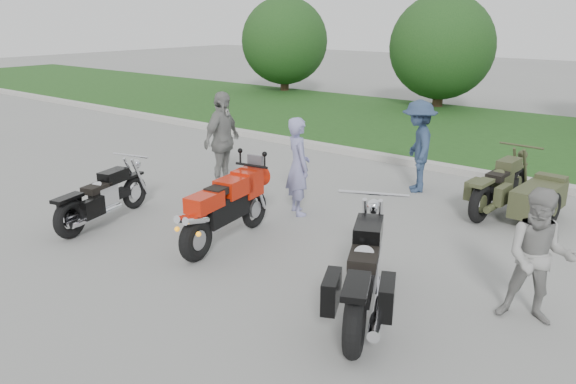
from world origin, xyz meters
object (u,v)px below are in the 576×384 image
Objects in this scene: person_denim at (418,146)px; person_back at (222,141)px; sportbike_red at (225,207)px; person_stripe at (298,166)px; person_grey at (539,257)px; cruiser_left at (100,200)px; cruiser_right at (364,276)px; cruiser_sidecar at (521,194)px.

person_back is at bearing -87.12° from person_denim.
person_stripe is (0.02, 1.75, 0.25)m from sportbike_red.
person_denim is at bearing -66.19° from person_back.
person_back is (-6.28, 1.43, 0.18)m from person_grey.
person_denim is (-3.24, 3.65, 0.11)m from person_grey.
cruiser_left is 4.90m from cruiser_right.
cruiser_right is 1.90m from person_grey.
sportbike_red reaches higher than cruiser_sidecar.
person_back is (-4.74, 2.52, 0.45)m from cruiser_right.
cruiser_right is (2.71, -0.52, -0.09)m from sportbike_red.
cruiser_right is at bearing -130.35° from person_back.
person_back reaches higher than cruiser_sidecar.
cruiser_left is 2.72m from person_back.
person_stripe is at bearing 80.46° from sportbike_red.
person_back reaches higher than person_stripe.
sportbike_red is 1.01× the size of cruiser_left.
cruiser_left is 1.19× the size of person_denim.
person_stripe is at bearing 114.20° from cruiser_right.
person_grey is (6.43, 1.23, 0.36)m from cruiser_left.
person_denim reaches higher than sportbike_red.
cruiser_right reaches higher than cruiser_sidecar.
cruiser_sidecar is at bearing -110.23° from person_stripe.
sportbike_red is 0.93× the size of cruiser_sidecar.
sportbike_red reaches higher than cruiser_left.
person_back reaches higher than person_denim.
sportbike_red is 0.89× the size of cruiser_right.
sportbike_red is 1.26× the size of person_stripe.
person_denim reaches higher than cruiser_left.
person_stripe reaches higher than sportbike_red.
sportbike_red is 2.76m from cruiser_right.
cruiser_right is at bearing 173.95° from person_stripe.
cruiser_left is 3.30m from person_stripe.
cruiser_right is (4.89, 0.14, 0.08)m from cruiser_left.
sportbike_red is at bearing -46.76° from person_denim.
cruiser_right is 1.53× the size of person_grey.
cruiser_left is 6.56m from person_grey.
sportbike_red is 1.77m from person_stripe.
person_stripe is at bearing 147.89° from person_grey.
person_denim is at bearing 115.19° from person_grey.
person_stripe is at bearing -141.28° from cruiser_sidecar.
cruiser_right is 1.04× the size of cruiser_sidecar.
sportbike_red is 4.29m from person_grey.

